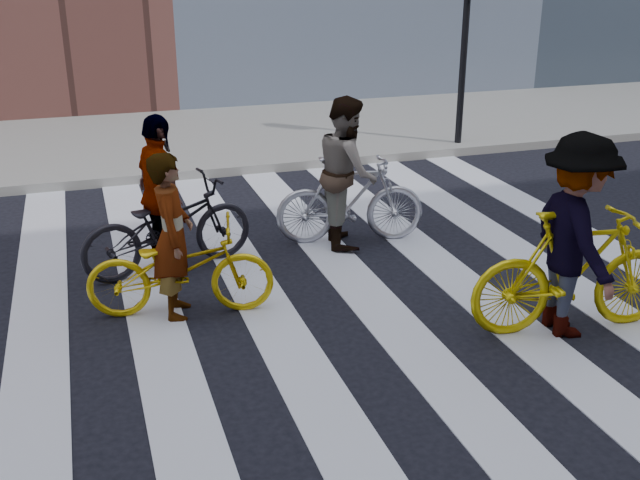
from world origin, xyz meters
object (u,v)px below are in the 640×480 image
rider_left (173,236)px  bike_yellow_left (180,269)px  bike_dark_rear (168,226)px  rider_right (575,236)px  traffic_signal (468,22)px  bike_yellow_right (575,271)px  bike_silver_mid (350,200)px  rider_rear (161,195)px  rider_mid (347,172)px

rider_left → bike_yellow_left: bearing=-79.0°
bike_dark_rear → rider_right: rider_right is taller
traffic_signal → rider_right: 7.04m
traffic_signal → bike_yellow_right: 7.10m
bike_yellow_left → rider_left: 0.36m
traffic_signal → bike_yellow_right: bearing=-109.4°
rider_left → bike_silver_mid: bearing=-49.0°
bike_silver_mid → rider_left: rider_left is taller
bike_silver_mid → rider_rear: bearing=105.7°
bike_yellow_left → rider_left: size_ratio=1.10×
bike_yellow_right → rider_left: 3.84m
bike_yellow_right → rider_right: bearing=97.9°
traffic_signal → rider_mid: traffic_signal is taller
rider_left → rider_rear: (0.03, 1.16, 0.06)m
bike_yellow_right → rider_rear: size_ratio=1.13×
rider_mid → rider_rear: (-2.25, -0.19, -0.02)m
rider_mid → rider_rear: size_ratio=1.02×
bike_yellow_right → rider_right: size_ratio=1.05×
rider_rear → traffic_signal: bearing=-70.7°
bike_dark_rear → bike_silver_mid: bearing=-99.6°
traffic_signal → rider_mid: 5.26m
bike_yellow_left → rider_left: bearing=101.0°
rider_left → rider_rear: rider_rear is taller
bike_dark_rear → rider_left: (-0.08, -1.16, 0.31)m
rider_left → rider_rear: 1.16m
rider_mid → rider_rear: 2.26m
bike_dark_rear → rider_mid: 2.25m
rider_left → traffic_signal: bearing=-38.3°
rider_mid → rider_rear: bearing=105.8°
rider_right → bike_silver_mid: bearing=29.6°
rider_left → rider_right: (3.47, -1.51, 0.13)m
bike_yellow_left → rider_mid: rider_mid is taller
bike_silver_mid → rider_mid: rider_mid is taller
bike_yellow_left → rider_mid: bearing=-47.9°
bike_yellow_left → bike_yellow_right: 3.79m
bike_yellow_right → rider_left: (-3.52, 1.51, 0.23)m
bike_yellow_right → rider_rear: 4.40m
traffic_signal → rider_right: size_ratio=1.72×
bike_silver_mid → rider_left: 2.71m
bike_yellow_right → rider_left: rider_left is taller
bike_yellow_left → rider_right: bearing=-102.7°
rider_mid → traffic_signal: bearing=-32.9°
rider_left → rider_right: 3.79m
traffic_signal → bike_yellow_left: size_ratio=1.81×
rider_right → traffic_signal: bearing=-11.9°
bike_yellow_left → bike_silver_mid: 2.65m
rider_mid → rider_rear: rider_mid is taller
bike_yellow_left → rider_mid: 2.65m
bike_yellow_right → rider_right: rider_right is taller
traffic_signal → bike_yellow_left: bearing=-139.1°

